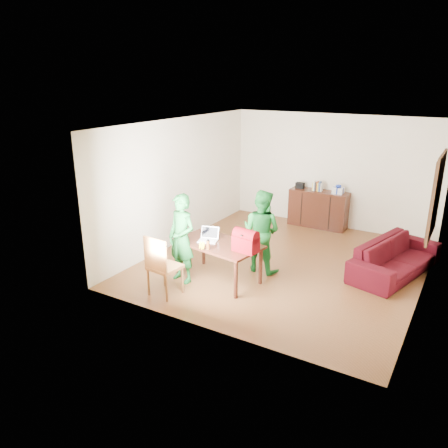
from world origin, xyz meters
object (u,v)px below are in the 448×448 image
Objects in this scene: person_near at (182,239)px; person_far at (261,231)px; laptop at (208,239)px; chair at (165,277)px; bottle at (208,245)px; sofa at (396,258)px; red_bag at (246,243)px; table at (218,247)px.

person_near is 1.03× the size of person_far.
chair is at bearing -123.83° from laptop.
chair is 5.83× the size of bottle.
red_bag is at bearing 149.32° from sofa.
chair reaches higher than table.
person_near is 0.75× the size of sofa.
red_bag is (0.59, 0.26, 0.06)m from bottle.
red_bag reaches higher than bottle.
chair is at bearing -107.57° from table.
person_far is (0.47, 0.77, 0.16)m from table.
chair is at bearing 65.20° from person_far.
laptop reaches higher than bottle.
person_far is 4.15× the size of laptop.
bottle is at bearing 54.21° from chair.
laptop is at bearing 54.95° from person_far.
red_bag is at bearing 24.18° from person_near.
person_far reaches higher than laptop.
person_near reaches higher than laptop.
person_near is 0.56m from bottle.
sofa is (3.18, 2.85, 0.01)m from chair.
person_far is at bearing 60.20° from person_near.
person_near reaches higher than chair.
bottle is at bearing 145.70° from sofa.
bottle is at bearing -72.62° from laptop.
person_near is at bearing -153.53° from laptop.
chair reaches higher than red_bag.
table is 0.41m from bottle.
person_far is 1.22m from bottle.
chair is 0.66× the size of person_near.
red_bag is (0.14, -0.88, 0.09)m from person_far.
table is at bearing 93.17° from bottle.
laptop is at bearing -177.21° from red_bag.
person_near is (-0.06, 0.59, 0.49)m from chair.
bottle is at bearing 72.62° from person_far.
red_bag reaches higher than table.
chair is 0.91m from bottle.
chair is at bearing 147.27° from sofa.
sofa is (2.89, 1.95, -0.44)m from laptop.
bottle is at bearing -77.34° from table.
person_far is at bearing 132.38° from sofa.
bottle is 3.54m from sofa.
bottle is at bearing -148.81° from red_bag.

